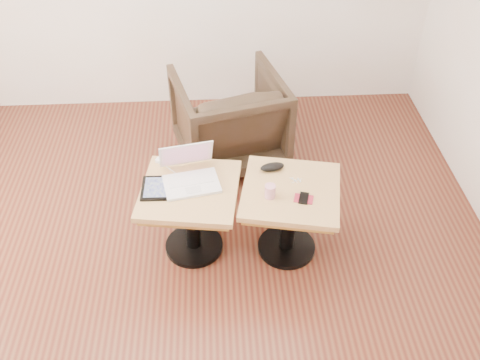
{
  "coord_description": "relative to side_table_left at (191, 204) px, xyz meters",
  "views": [
    {
      "loc": [
        0.31,
        -2.26,
        2.81
      ],
      "look_at": [
        0.45,
        0.31,
        0.61
      ],
      "focal_mm": 40.0,
      "sensor_mm": 36.0,
      "label": 1
    }
  ],
  "objects": [
    {
      "name": "charging_adapter",
      "position": [
        -0.21,
        0.28,
        0.15
      ],
      "size": [
        0.05,
        0.05,
        0.02
      ],
      "primitive_type": "cube",
      "rotation": [
        0.0,
        0.0,
        -0.47
      ],
      "color": "white",
      "rests_on": "side_table_left"
    },
    {
      "name": "striped_cup",
      "position": [
        0.5,
        -0.11,
        0.18
      ],
      "size": [
        0.09,
        0.09,
        0.09
      ],
      "primitive_type": "cylinder",
      "rotation": [
        0.0,
        0.0,
        -0.46
      ],
      "color": "#CA3F73",
      "rests_on": "side_table_right"
    },
    {
      "name": "laptop",
      "position": [
        0.0,
        0.08,
        0.19
      ],
      "size": [
        0.41,
        0.4,
        0.24
      ],
      "rotation": [
        0.0,
        0.0,
        0.19
      ],
      "color": "white",
      "rests_on": "side_table_left"
    },
    {
      "name": "armchair",
      "position": [
        0.29,
        1.03,
        -0.04
      ],
      "size": [
        0.99,
        1.01,
        0.76
      ],
      "primitive_type": "imported",
      "rotation": [
        0.0,
        0.0,
        3.39
      ],
      "color": "#32261E",
      "rests_on": "ground"
    },
    {
      "name": "glasses_case",
      "position": [
        0.55,
        0.15,
        0.16
      ],
      "size": [
        0.17,
        0.1,
        0.05
      ],
      "primitive_type": "ellipsoid",
      "rotation": [
        0.0,
        0.0,
        0.2
      ],
      "color": "black",
      "rests_on": "side_table_right"
    },
    {
      "name": "earbuds_tangle",
      "position": [
        0.69,
        0.03,
        0.15
      ],
      "size": [
        0.07,
        0.05,
        0.01
      ],
      "color": "white",
      "rests_on": "side_table_right"
    },
    {
      "name": "room_shell",
      "position": [
        -0.13,
        -0.31,
        0.93
      ],
      "size": [
        4.52,
        4.52,
        2.71
      ],
      "color": "#4A1C14",
      "rests_on": "ground"
    },
    {
      "name": "phone_on_sleeve",
      "position": [
        0.71,
        -0.15,
        0.15
      ],
      "size": [
        0.14,
        0.12,
        0.01
      ],
      "rotation": [
        0.0,
        0.0,
        -0.27
      ],
      "color": "maroon",
      "rests_on": "side_table_right"
    },
    {
      "name": "side_table_left",
      "position": [
        0.0,
        0.0,
        0.0
      ],
      "size": [
        0.7,
        0.7,
        0.56
      ],
      "rotation": [
        0.0,
        0.0,
        -0.15
      ],
      "color": "black",
      "rests_on": "ground"
    },
    {
      "name": "side_table_right",
      "position": [
        0.65,
        -0.05,
        0.0
      ],
      "size": [
        0.72,
        0.72,
        0.56
      ],
      "rotation": [
        0.0,
        0.0,
        -0.2
      ],
      "color": "black",
      "rests_on": "ground"
    },
    {
      "name": "tablet",
      "position": [
        -0.21,
        0.0,
        0.15
      ],
      "size": [
        0.19,
        0.23,
        0.02
      ],
      "rotation": [
        0.0,
        0.0,
        -0.02
      ],
      "color": "black",
      "rests_on": "side_table_left"
    }
  ]
}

